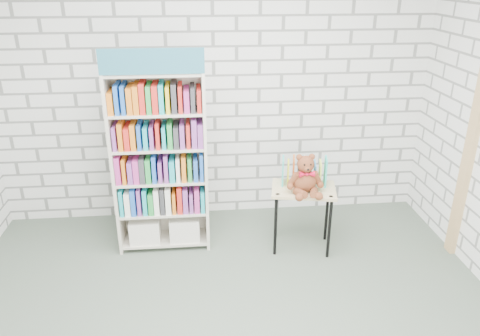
{
  "coord_description": "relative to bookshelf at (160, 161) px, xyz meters",
  "views": [
    {
      "loc": [
        -0.2,
        -2.73,
        2.53
      ],
      "look_at": [
        0.16,
        0.95,
        0.96
      ],
      "focal_mm": 35.0,
      "sensor_mm": 36.0,
      "label": 1
    }
  ],
  "objects": [
    {
      "name": "bookshelf",
      "position": [
        0.0,
        0.0,
        0.0
      ],
      "size": [
        0.87,
        0.34,
        1.95
      ],
      "color": "beige",
      "rests_on": "ground"
    },
    {
      "name": "teddy_bear",
      "position": [
        1.32,
        -0.28,
        -0.1
      ],
      "size": [
        0.34,
        0.32,
        0.37
      ],
      "color": "maroon",
      "rests_on": "display_table"
    },
    {
      "name": "display_table",
      "position": [
        1.33,
        -0.19,
        -0.34
      ],
      "size": [
        0.66,
        0.52,
        0.64
      ],
      "color": "tan",
      "rests_on": "ground"
    },
    {
      "name": "table_books",
      "position": [
        1.35,
        -0.1,
        -0.13
      ],
      "size": [
        0.44,
        0.26,
        0.25
      ],
      "color": "#2BBBAA",
      "rests_on": "display_table"
    },
    {
      "name": "ground",
      "position": [
        0.54,
        -1.36,
        -0.89
      ],
      "size": [
        4.5,
        4.5,
        0.0
      ],
      "primitive_type": "plane",
      "color": "#4A5749",
      "rests_on": "ground"
    },
    {
      "name": "room_shell",
      "position": [
        0.54,
        -1.36,
        0.9
      ],
      "size": [
        4.52,
        4.02,
        2.81
      ],
      "color": "silver",
      "rests_on": "ground"
    },
    {
      "name": "door_trim",
      "position": [
        2.77,
        -0.41,
        0.16
      ],
      "size": [
        0.05,
        0.12,
        2.1
      ],
      "primitive_type": "cube",
      "color": "tan",
      "rests_on": "ground"
    }
  ]
}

